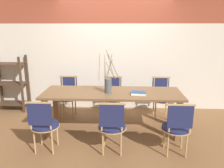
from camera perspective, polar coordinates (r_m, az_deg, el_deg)
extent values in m
plane|color=brown|center=(4.22, 0.00, -12.11)|extent=(16.00, 16.00, 0.00)
cube|color=beige|center=(5.12, 0.65, 4.41)|extent=(12.00, 0.06, 1.98)
cube|color=brown|center=(3.94, 0.00, -2.39)|extent=(2.49, 0.81, 0.04)
cube|color=brown|center=(4.01, -16.90, -8.58)|extent=(0.09, 0.09, 0.73)
cube|color=brown|center=(3.91, 16.95, -9.19)|extent=(0.09, 0.09, 0.73)
cube|color=brown|center=(4.54, -14.42, -5.62)|extent=(0.09, 0.09, 0.73)
cube|color=brown|center=(4.46, 15.09, -6.07)|extent=(0.09, 0.09, 0.73)
cylinder|color=#1E234C|center=(3.62, -17.05, -10.19)|extent=(0.42, 0.42, 0.04)
cylinder|color=tan|center=(3.63, -17.02, -10.52)|extent=(0.44, 0.44, 0.01)
cylinder|color=tan|center=(3.88, -18.08, -12.17)|extent=(0.03, 0.03, 0.41)
cylinder|color=tan|center=(3.79, -14.11, -12.49)|extent=(0.03, 0.03, 0.41)
cylinder|color=tan|center=(3.65, -19.59, -14.05)|extent=(0.03, 0.03, 0.41)
cylinder|color=tan|center=(3.56, -15.38, -14.47)|extent=(0.03, 0.03, 0.41)
cylinder|color=tan|center=(3.43, -20.67, -7.73)|extent=(0.03, 0.03, 0.43)
cylinder|color=tan|center=(3.33, -15.96, -8.03)|extent=(0.03, 0.03, 0.43)
cube|color=#1E234C|center=(3.37, -18.41, -7.58)|extent=(0.36, 0.02, 0.34)
cube|color=tan|center=(3.31, -18.63, -4.71)|extent=(0.40, 0.03, 0.03)
cylinder|color=#1E234C|center=(3.42, 0.05, -10.99)|extent=(0.42, 0.42, 0.04)
cylinder|color=tan|center=(3.43, 0.05, -11.34)|extent=(0.44, 0.44, 0.01)
cylinder|color=tan|center=(3.65, -2.06, -13.11)|extent=(0.03, 0.03, 0.41)
cylinder|color=tan|center=(3.64, 2.35, -13.20)|extent=(0.03, 0.03, 0.41)
cylinder|color=tan|center=(3.42, -2.44, -15.26)|extent=(0.03, 0.03, 0.41)
cylinder|color=tan|center=(3.40, 2.33, -15.37)|extent=(0.03, 0.03, 0.41)
cylinder|color=tan|center=(3.18, -2.78, -8.58)|extent=(0.03, 0.03, 0.43)
cylinder|color=tan|center=(3.16, 2.60, -8.68)|extent=(0.03, 0.03, 0.43)
cube|color=#1E234C|center=(3.15, -0.10, -8.32)|extent=(0.36, 0.02, 0.34)
cube|color=tan|center=(3.09, -0.10, -5.27)|extent=(0.40, 0.03, 0.03)
cylinder|color=#1E234C|center=(3.52, 16.36, -10.86)|extent=(0.42, 0.42, 0.04)
cylinder|color=tan|center=(3.53, 16.34, -11.21)|extent=(0.44, 0.44, 0.01)
cylinder|color=tan|center=(3.71, 13.51, -13.09)|extent=(0.03, 0.03, 0.41)
cylinder|color=tan|center=(3.77, 17.70, -12.92)|extent=(0.03, 0.03, 0.41)
cylinder|color=tan|center=(3.48, 14.36, -15.18)|extent=(0.03, 0.03, 0.41)
cylinder|color=tan|center=(3.54, 18.85, -14.95)|extent=(0.03, 0.03, 0.41)
cylinder|color=tan|center=(3.24, 14.83, -8.62)|extent=(0.03, 0.03, 0.43)
cylinder|color=tan|center=(3.31, 19.87, -8.48)|extent=(0.03, 0.03, 0.43)
cube|color=#1E234C|center=(3.26, 17.43, -8.25)|extent=(0.36, 0.02, 0.34)
cube|color=tan|center=(3.20, 17.66, -5.29)|extent=(0.40, 0.03, 0.03)
cylinder|color=#1E234C|center=(4.83, -11.56, -3.46)|extent=(0.42, 0.42, 0.04)
cylinder|color=tan|center=(4.84, -11.54, -3.72)|extent=(0.44, 0.44, 0.01)
cylinder|color=tan|center=(4.75, -10.21, -6.54)|extent=(0.03, 0.03, 0.41)
cylinder|color=tan|center=(4.82, -13.40, -6.41)|extent=(0.03, 0.03, 0.41)
cylinder|color=tan|center=(5.00, -9.53, -5.40)|extent=(0.03, 0.03, 0.41)
cylinder|color=tan|center=(5.06, -12.57, -5.30)|extent=(0.03, 0.03, 0.41)
cylinder|color=tan|center=(4.90, -9.53, -0.28)|extent=(0.03, 0.03, 0.43)
cylinder|color=tan|center=(4.97, -12.85, -0.24)|extent=(0.03, 0.03, 0.43)
cube|color=#1E234C|center=(4.93, -11.20, -0.01)|extent=(0.36, 0.02, 0.34)
cube|color=tan|center=(4.89, -11.32, 1.98)|extent=(0.40, 0.03, 0.03)
cylinder|color=#1E234C|center=(4.69, 0.21, -3.70)|extent=(0.42, 0.42, 0.04)
cylinder|color=tan|center=(4.70, 0.21, -3.97)|extent=(0.44, 0.44, 0.01)
cylinder|color=tan|center=(4.64, 1.84, -6.84)|extent=(0.03, 0.03, 0.41)
cylinder|color=tan|center=(4.65, -1.56, -6.78)|extent=(0.03, 0.03, 0.41)
cylinder|color=tan|center=(4.89, 1.89, -5.66)|extent=(0.03, 0.03, 0.41)
cylinder|color=tan|center=(4.90, -1.33, -5.61)|extent=(0.03, 0.03, 0.41)
cylinder|color=tan|center=(4.79, 2.06, -0.43)|extent=(0.03, 0.03, 0.43)
cylinder|color=tan|center=(4.80, -1.45, -0.39)|extent=(0.03, 0.03, 0.43)
cube|color=#1E234C|center=(4.80, 0.31, -0.15)|extent=(0.36, 0.02, 0.34)
cube|color=tan|center=(4.75, 0.31, 1.90)|extent=(0.40, 0.03, 0.03)
cylinder|color=#1E234C|center=(4.77, 12.77, -3.79)|extent=(0.42, 0.42, 0.04)
cylinder|color=tan|center=(4.77, 12.76, -4.05)|extent=(0.44, 0.44, 0.01)
cylinder|color=tan|center=(4.74, 14.54, -6.83)|extent=(0.03, 0.03, 0.41)
cylinder|color=tan|center=(4.69, 11.25, -6.87)|extent=(0.03, 0.03, 0.41)
cylinder|color=tan|center=(4.99, 13.92, -5.68)|extent=(0.03, 0.03, 0.41)
cylinder|color=tan|center=(4.94, 10.79, -5.70)|extent=(0.03, 0.03, 0.41)
cylinder|color=tan|center=(4.90, 14.27, -0.56)|extent=(0.03, 0.03, 0.43)
cylinder|color=tan|center=(4.84, 10.86, -0.52)|extent=(0.03, 0.03, 0.43)
cube|color=#1E234C|center=(4.87, 12.57, -0.28)|extent=(0.36, 0.02, 0.34)
cube|color=tan|center=(4.82, 12.70, 1.73)|extent=(0.40, 0.03, 0.03)
cylinder|color=#4C5156|center=(3.87, -1.05, -0.42)|extent=(0.12, 0.12, 0.26)
cylinder|color=brown|center=(3.70, 0.41, 4.55)|extent=(0.19, 0.21, 0.46)
cylinder|color=brown|center=(3.79, -1.82, 4.40)|extent=(0.03, 0.11, 0.41)
cylinder|color=brown|center=(3.80, -3.34, 4.47)|extent=(0.02, 0.31, 0.42)
cylinder|color=brown|center=(3.83, -0.59, 4.73)|extent=(0.09, 0.07, 0.43)
cylinder|color=brown|center=(3.80, -1.88, 4.04)|extent=(0.01, 0.11, 0.36)
cylinder|color=brown|center=(3.72, -0.42, 5.04)|extent=(0.14, 0.10, 0.51)
cylinder|color=brown|center=(3.72, -0.35, 3.51)|extent=(0.18, 0.12, 0.32)
cylinder|color=brown|center=(3.86, -0.79, 4.01)|extent=(0.13, 0.04, 0.33)
cube|color=beige|center=(3.83, 6.92, -2.60)|extent=(0.27, 0.20, 0.02)
cube|color=beige|center=(3.81, 6.90, -2.42)|extent=(0.25, 0.16, 0.01)
cube|color=#234C8C|center=(3.83, 7.01, -2.13)|extent=(0.26, 0.18, 0.01)
cube|color=#422D1E|center=(5.26, -22.58, -0.36)|extent=(0.04, 0.04, 1.28)
cube|color=#422D1E|center=(5.88, -27.20, 0.64)|extent=(0.04, 0.04, 1.28)
cube|color=#422D1E|center=(5.57, -21.08, 0.59)|extent=(0.04, 0.04, 1.28)
cube|color=#422D1E|center=(5.70, -24.49, -4.57)|extent=(0.68, 0.35, 0.02)
cube|color=#422D1E|center=(5.56, -25.02, 0.17)|extent=(0.68, 0.35, 0.02)
cube|color=#422D1E|center=(5.48, -25.54, 4.83)|extent=(0.68, 0.35, 0.02)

